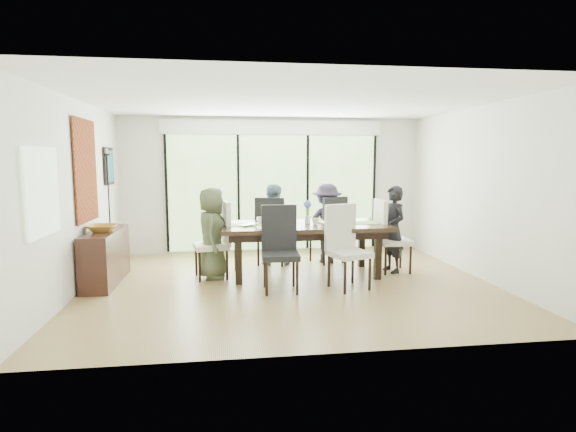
{
  "coord_description": "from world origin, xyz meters",
  "views": [
    {
      "loc": [
        -0.91,
        -6.53,
        1.85
      ],
      "look_at": [
        0.0,
        0.25,
        1.0
      ],
      "focal_mm": 28.0,
      "sensor_mm": 36.0,
      "label": 1
    }
  ],
  "objects": [
    {
      "name": "floor",
      "position": [
        0.0,
        0.0,
        -0.01
      ],
      "size": [
        6.0,
        5.0,
        0.01
      ],
      "primitive_type": "cube",
      "color": "brown",
      "rests_on": "ground"
    },
    {
      "name": "ceiling",
      "position": [
        0.0,
        0.0,
        2.71
      ],
      "size": [
        6.0,
        5.0,
        0.01
      ],
      "primitive_type": "cube",
      "color": "white",
      "rests_on": "wall_back"
    },
    {
      "name": "wall_back",
      "position": [
        0.0,
        2.51,
        1.35
      ],
      "size": [
        6.0,
        0.02,
        2.7
      ],
      "primitive_type": "cube",
      "color": "silver",
      "rests_on": "floor"
    },
    {
      "name": "wall_front",
      "position": [
        0.0,
        -2.51,
        1.35
      ],
      "size": [
        6.0,
        0.02,
        2.7
      ],
      "primitive_type": "cube",
      "color": "beige",
      "rests_on": "floor"
    },
    {
      "name": "wall_left",
      "position": [
        -3.01,
        0.0,
        1.35
      ],
      "size": [
        0.02,
        5.0,
        2.7
      ],
      "primitive_type": "cube",
      "color": "white",
      "rests_on": "floor"
    },
    {
      "name": "wall_right",
      "position": [
        3.01,
        0.0,
        1.35
      ],
      "size": [
        0.02,
        5.0,
        2.7
      ],
      "primitive_type": "cube",
      "color": "silver",
      "rests_on": "floor"
    },
    {
      "name": "glass_doors",
      "position": [
        0.0,
        2.47,
        1.2
      ],
      "size": [
        4.2,
        0.02,
        2.3
      ],
      "primitive_type": "cube",
      "color": "#598C3F",
      "rests_on": "wall_back"
    },
    {
      "name": "blinds_header",
      "position": [
        0.0,
        2.46,
        2.5
      ],
      "size": [
        4.4,
        0.06,
        0.28
      ],
      "primitive_type": "cube",
      "color": "white",
      "rests_on": "wall_back"
    },
    {
      "name": "mullion_a",
      "position": [
        -2.1,
        2.46,
        1.2
      ],
      "size": [
        0.05,
        0.04,
        2.3
      ],
      "primitive_type": "cube",
      "color": "black",
      "rests_on": "wall_back"
    },
    {
      "name": "mullion_b",
      "position": [
        -0.7,
        2.46,
        1.2
      ],
      "size": [
        0.05,
        0.04,
        2.3
      ],
      "primitive_type": "cube",
      "color": "black",
      "rests_on": "wall_back"
    },
    {
      "name": "mullion_c",
      "position": [
        0.7,
        2.46,
        1.2
      ],
      "size": [
        0.05,
        0.04,
        2.3
      ],
      "primitive_type": "cube",
      "color": "black",
      "rests_on": "wall_back"
    },
    {
      "name": "mullion_d",
      "position": [
        2.1,
        2.46,
        1.2
      ],
      "size": [
        0.05,
        0.04,
        2.3
      ],
      "primitive_type": "cube",
      "color": "black",
      "rests_on": "wall_back"
    },
    {
      "name": "side_window",
      "position": [
        -2.97,
        -1.2,
        1.5
      ],
      "size": [
        0.02,
        0.9,
        1.0
      ],
      "primitive_type": "cube",
      "color": "#8CAD7F",
      "rests_on": "wall_left"
    },
    {
      "name": "deck",
      "position": [
        0.0,
        3.4,
        -0.05
      ],
      "size": [
        6.0,
        1.8,
        0.1
      ],
      "primitive_type": "cube",
      "color": "brown",
      "rests_on": "ground"
    },
    {
      "name": "rail_top",
      "position": [
        0.0,
        4.2,
        0.55
      ],
      "size": [
        6.0,
        0.08,
        0.06
      ],
      "primitive_type": "cube",
      "color": "#513922",
      "rests_on": "deck"
    },
    {
      "name": "foliage_left",
      "position": [
        -1.8,
        5.2,
        1.44
      ],
      "size": [
        3.2,
        3.2,
        3.2
      ],
      "primitive_type": "sphere",
      "color": "#14380F",
      "rests_on": "ground"
    },
    {
      "name": "foliage_mid",
      "position": [
        0.4,
        5.8,
        1.8
      ],
      "size": [
        4.0,
        4.0,
        4.0
      ],
      "primitive_type": "sphere",
      "color": "#14380F",
      "rests_on": "ground"
    },
    {
      "name": "foliage_right",
      "position": [
        2.2,
        5.0,
        1.26
      ],
      "size": [
        2.8,
        2.8,
        2.8
      ],
      "primitive_type": "sphere",
      "color": "#14380F",
      "rests_on": "ground"
    },
    {
      "name": "foliage_far",
      "position": [
        -0.6,
        6.5,
        1.62
      ],
      "size": [
        3.6,
        3.6,
        3.6
      ],
      "primitive_type": "sphere",
      "color": "#14380F",
      "rests_on": "ground"
    },
    {
      "name": "table_top",
      "position": [
        0.31,
        0.51,
        0.8
      ],
      "size": [
        2.67,
        1.22,
        0.07
      ],
      "primitive_type": "cube",
      "color": "black",
      "rests_on": "floor"
    },
    {
      "name": "table_apron",
      "position": [
        0.31,
        0.51,
        0.7
      ],
      "size": [
        2.45,
        1.0,
        0.11
      ],
      "primitive_type": "cube",
      "color": "black",
      "rests_on": "floor"
    },
    {
      "name": "table_leg_fl",
      "position": [
        -0.77,
        0.08,
        0.38
      ],
      "size": [
        0.1,
        0.1,
        0.77
      ],
      "primitive_type": "cube",
      "color": "black",
      "rests_on": "floor"
    },
    {
      "name": "table_leg_fr",
      "position": [
        1.39,
        0.08,
        0.38
      ],
      "size": [
        0.1,
        0.1,
        0.77
      ],
      "primitive_type": "cube",
      "color": "black",
      "rests_on": "floor"
    },
    {
      "name": "table_leg_bl",
      "position": [
        -0.77,
        0.94,
        0.38
      ],
      "size": [
        0.1,
        0.1,
        0.77
      ],
      "primitive_type": "cube",
      "color": "black",
      "rests_on": "floor"
    },
    {
      "name": "table_leg_br",
      "position": [
        1.39,
        0.94,
        0.38
      ],
      "size": [
        0.1,
        0.1,
        0.77
      ],
      "primitive_type": "cube",
      "color": "black",
      "rests_on": "floor"
    },
    {
      "name": "chair_left_end",
      "position": [
        -1.19,
        0.51,
        0.61
      ],
      "size": [
        0.6,
        0.6,
        1.22
      ],
      "primitive_type": null,
      "rotation": [
        0.0,
        0.0,
        -1.39
      ],
      "color": "white",
      "rests_on": "floor"
    },
    {
      "name": "chair_right_end",
      "position": [
        1.81,
        0.51,
        0.61
      ],
      "size": [
        0.51,
        0.51,
        1.22
      ],
      "primitive_type": null,
      "rotation": [
        0.0,
        0.0,
        1.57
      ],
      "color": "silver",
      "rests_on": "floor"
    },
    {
      "name": "chair_far_left",
      "position": [
        -0.14,
        1.36,
        0.61
      ],
      "size": [
        0.63,
        0.63,
        1.22
      ],
      "primitive_type": null,
      "rotation": [
        0.0,
        0.0,
        2.87
      ],
      "color": "black",
      "rests_on": "floor"
    },
    {
      "name": "chair_far_right",
      "position": [
        0.86,
        1.36,
        0.61
      ],
      "size": [
        0.68,
        0.68,
        1.22
      ],
      "primitive_type": null,
      "rotation": [
        0.0,
        0.0,
        3.56
      ],
      "color": "black",
      "rests_on": "floor"
    },
    {
      "name": "chair_near_left",
      "position": [
        -0.19,
        -0.36,
        0.61
      ],
      "size": [
        0.53,
        0.53,
        1.22
      ],
      "primitive_type": null,
      "rotation": [
        0.0,
        0.0,
        -0.03
      ],
      "color": "black",
      "rests_on": "floor"
    },
    {
      "name": "chair_near_right",
      "position": [
        0.81,
        -0.36,
        0.61
      ],
      "size": [
        0.65,
        0.65,
        1.22
      ],
      "primitive_type": null,
      "rotation": [
        0.0,
        0.0,
        0.33
      ],
      "color": "silver",
      "rests_on": "floor"
    },
    {
      "name": "person_left_end",
      "position": [
        -1.17,
        0.51,
        0.72
      ],
      "size": [
        0.46,
        0.69,
        1.43
      ],
      "primitive_type": "imported",
      "rotation": [
        0.0,
        0.0,
        1.51
      ],
      "color": "#4B5538",
      "rests_on": "floor"
    },
    {
      "name": "person_right_end",
      "position": [
        1.79,
        0.51,
        0.72
      ],
      "size": [
        0.57,
        0.75,
        1.43
      ],
      "primitive_type": "imported",
      "rotation": [
        0.0,
        0.0,
        -1.33
      ],
      "color": "black",
      "rests_on": "floor"
    },
    {
      "name": "person_far_left",
      "position": [
        -0.14,
        1.34,
        0.72
      ],
      "size": [
        0.72,
        0.51,
        1.43
      ],
      "primitive_type": "imported",
      "rotation": [
        0.0,
        0.0,
        3.01
      ],
      "color": "slate",
      "rests_on": "floor"
    },
    {
      "name": "person_far_right",
      "position": [
        0.86,
        1.34,
        0.72
      ],
      "size": [
        0.71,
        0.49,
        1.43
      ],
      "primitive_type": "imported",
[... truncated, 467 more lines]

